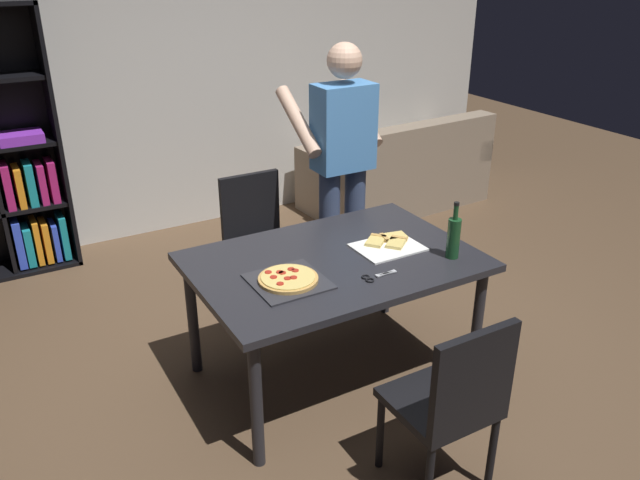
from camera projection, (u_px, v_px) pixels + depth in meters
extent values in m
plane|color=brown|center=(333.00, 373.00, 3.74)|extent=(12.00, 12.00, 0.00)
cube|color=silver|center=(171.00, 64.00, 5.21)|extent=(6.40, 0.10, 2.80)
cube|color=#232328|center=(334.00, 262.00, 3.44)|extent=(1.50, 1.03, 0.04)
cylinder|color=#232328|center=(256.00, 404.00, 2.95)|extent=(0.06, 0.06, 0.71)
cylinder|color=#232328|center=(477.00, 326.00, 3.56)|extent=(0.06, 0.06, 0.71)
cylinder|color=#232328|center=(193.00, 318.00, 3.63)|extent=(0.06, 0.06, 0.71)
cylinder|color=#232328|center=(387.00, 264.00, 4.24)|extent=(0.06, 0.06, 0.71)
cube|color=black|center=(439.00, 402.00, 2.84)|extent=(0.42, 0.42, 0.04)
cube|color=black|center=(474.00, 380.00, 2.59)|extent=(0.42, 0.04, 0.45)
cylinder|color=black|center=(440.00, 407.00, 3.16)|extent=(0.04, 0.04, 0.41)
cylinder|color=black|center=(380.00, 432.00, 3.00)|extent=(0.04, 0.04, 0.41)
cylinder|color=black|center=(492.00, 452.00, 2.88)|extent=(0.04, 0.04, 0.41)
cube|color=black|center=(263.00, 249.00, 4.29)|extent=(0.42, 0.42, 0.04)
cube|color=black|center=(250.00, 206.00, 4.33)|extent=(0.42, 0.04, 0.45)
cylinder|color=black|center=(251.00, 296.00, 4.16)|extent=(0.04, 0.04, 0.41)
cylinder|color=black|center=(300.00, 283.00, 4.32)|extent=(0.04, 0.04, 0.41)
cylinder|color=black|center=(230.00, 274.00, 4.44)|extent=(0.04, 0.04, 0.41)
cylinder|color=black|center=(277.00, 262.00, 4.60)|extent=(0.04, 0.04, 0.41)
cube|color=gray|center=(394.00, 184.00, 6.13)|extent=(1.75, 0.96, 0.40)
cube|color=gray|center=(419.00, 149.00, 5.71)|extent=(1.71, 0.31, 0.45)
cube|color=gray|center=(455.00, 141.00, 6.39)|extent=(0.21, 0.86, 0.20)
cube|color=gray|center=(327.00, 168.00, 5.62)|extent=(0.21, 0.86, 0.20)
cube|color=black|center=(56.00, 139.00, 4.74)|extent=(0.03, 0.35, 1.95)
cube|color=blue|center=(18.00, 242.00, 4.86)|extent=(0.06, 0.22, 0.37)
cube|color=teal|center=(28.00, 245.00, 4.90)|extent=(0.05, 0.22, 0.30)
cube|color=orange|center=(37.00, 240.00, 4.92)|extent=(0.04, 0.22, 0.34)
cube|color=orange|center=(46.00, 240.00, 4.96)|extent=(0.05, 0.22, 0.32)
cube|color=blue|center=(55.00, 240.00, 4.99)|extent=(0.04, 0.22, 0.29)
cube|color=teal|center=(63.00, 235.00, 5.01)|extent=(0.05, 0.22, 0.35)
cube|color=#B21E66|center=(7.00, 186.00, 4.67)|extent=(0.05, 0.22, 0.33)
cube|color=orange|center=(19.00, 186.00, 4.71)|extent=(0.05, 0.22, 0.30)
cube|color=teal|center=(30.00, 183.00, 4.74)|extent=(0.06, 0.22, 0.32)
cube|color=#B21E66|center=(41.00, 182.00, 4.78)|extent=(0.05, 0.22, 0.30)
cube|color=#B21E66|center=(52.00, 180.00, 4.81)|extent=(0.05, 0.22, 0.31)
cube|color=purple|center=(21.00, 137.00, 4.60)|extent=(0.30, 0.25, 0.07)
cylinder|color=#38476B|center=(354.00, 232.00, 4.43)|extent=(0.14, 0.14, 0.95)
cylinder|color=#38476B|center=(329.00, 238.00, 4.34)|extent=(0.14, 0.14, 0.95)
cube|color=#4C8CD1|center=(343.00, 127.00, 4.07)|extent=(0.38, 0.22, 0.55)
sphere|color=#E0B293|center=(345.00, 60.00, 3.90)|extent=(0.22, 0.22, 0.22)
cylinder|color=#E0B293|center=(359.00, 113.00, 4.31)|extent=(0.09, 0.50, 0.39)
cylinder|color=#E0B293|center=(298.00, 121.00, 4.10)|extent=(0.09, 0.50, 0.39)
cube|color=#2D2D33|center=(288.00, 281.00, 3.19)|extent=(0.36, 0.36, 0.01)
cylinder|color=tan|center=(288.00, 279.00, 3.18)|extent=(0.30, 0.30, 0.02)
cylinder|color=#EACC6B|center=(288.00, 277.00, 3.18)|extent=(0.27, 0.27, 0.01)
cylinder|color=#B22819|center=(274.00, 277.00, 3.16)|extent=(0.04, 0.04, 0.00)
cylinder|color=#B22819|center=(295.00, 270.00, 3.23)|extent=(0.04, 0.04, 0.00)
cylinder|color=#B22819|center=(280.00, 272.00, 3.21)|extent=(0.04, 0.04, 0.00)
cylinder|color=#B22819|center=(287.00, 278.00, 3.15)|extent=(0.04, 0.04, 0.00)
cylinder|color=#B22819|center=(291.00, 269.00, 3.24)|extent=(0.04, 0.04, 0.00)
cylinder|color=#B22819|center=(282.00, 273.00, 3.21)|extent=(0.04, 0.04, 0.00)
cylinder|color=#B22819|center=(294.00, 277.00, 3.16)|extent=(0.04, 0.04, 0.00)
cylinder|color=#B22819|center=(268.00, 272.00, 3.21)|extent=(0.04, 0.04, 0.00)
cylinder|color=#B22819|center=(280.00, 284.00, 3.10)|extent=(0.04, 0.04, 0.00)
cube|color=white|center=(388.00, 247.00, 3.55)|extent=(0.36, 0.28, 0.01)
cube|color=#EACC6B|center=(376.00, 241.00, 3.59)|extent=(0.17, 0.16, 0.02)
cube|color=tan|center=(379.00, 237.00, 3.64)|extent=(0.08, 0.08, 0.02)
cube|color=#EACC6B|center=(396.00, 243.00, 3.57)|extent=(0.17, 0.16, 0.02)
cube|color=tan|center=(399.00, 238.00, 3.62)|extent=(0.08, 0.09, 0.02)
cube|color=#EACC6B|center=(394.00, 237.00, 3.65)|extent=(0.15, 0.11, 0.02)
cube|color=tan|center=(384.00, 238.00, 3.63)|extent=(0.04, 0.09, 0.02)
cylinder|color=#194723|center=(453.00, 238.00, 3.40)|extent=(0.07, 0.07, 0.22)
cylinder|color=#194723|center=(456.00, 212.00, 3.34)|extent=(0.03, 0.03, 0.08)
cylinder|color=black|center=(457.00, 204.00, 3.32)|extent=(0.03, 0.03, 0.02)
cube|color=silver|center=(386.00, 273.00, 3.26)|extent=(0.12, 0.02, 0.01)
cube|color=silver|center=(386.00, 273.00, 3.26)|extent=(0.12, 0.03, 0.01)
torus|color=black|center=(366.00, 277.00, 3.23)|extent=(0.04, 0.04, 0.01)
torus|color=black|center=(370.00, 280.00, 3.20)|extent=(0.04, 0.04, 0.01)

